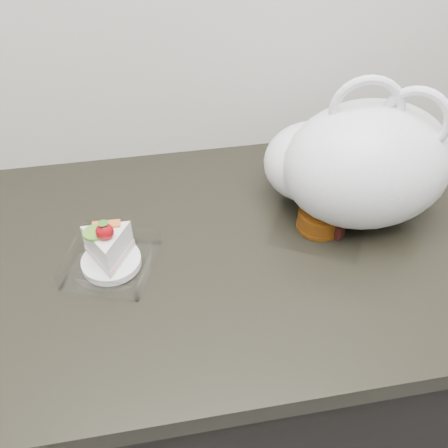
{
  "coord_description": "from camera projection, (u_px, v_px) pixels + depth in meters",
  "views": [
    {
      "loc": [
        -0.09,
        1.05,
        1.53
      ],
      "look_at": [
        0.03,
        1.7,
        0.94
      ],
      "focal_mm": 40.0,
      "sensor_mm": 36.0,
      "label": 1
    }
  ],
  "objects": [
    {
      "name": "cake_tray",
      "position": [
        110.0,
        254.0,
        0.84
      ],
      "size": [
        0.18,
        0.18,
        0.11
      ],
      "rotation": [
        0.0,
        0.0,
        -0.35
      ],
      "color": "white",
      "rests_on": "counter"
    },
    {
      "name": "counter",
      "position": [
        212.0,
        379.0,
        1.2
      ],
      "size": [
        2.04,
        0.64,
        0.9
      ],
      "color": "black",
      "rests_on": "ground"
    },
    {
      "name": "plastic_bag",
      "position": [
        356.0,
        163.0,
        0.9
      ],
      "size": [
        0.39,
        0.34,
        0.28
      ],
      "rotation": [
        0.0,
        0.0,
        -0.43
      ],
      "color": "white",
      "rests_on": "counter"
    },
    {
      "name": "mooncake_wrap",
      "position": [
        320.0,
        221.0,
        0.93
      ],
      "size": [
        0.22,
        0.21,
        0.04
      ],
      "rotation": [
        0.0,
        0.0,
        -0.32
      ],
      "color": "white",
      "rests_on": "counter"
    }
  ]
}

